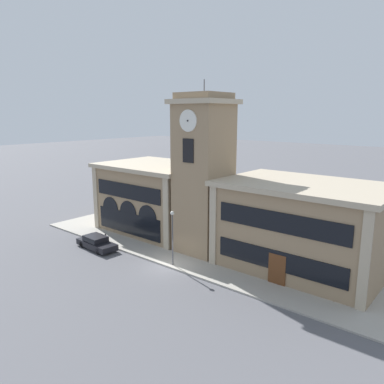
{
  "coord_description": "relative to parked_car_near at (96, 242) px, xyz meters",
  "views": [
    {
      "loc": [
        22.22,
        -22.93,
        13.64
      ],
      "look_at": [
        0.42,
        3.1,
        6.55
      ],
      "focal_mm": 35.0,
      "sensor_mm": 36.0,
      "label": 1
    }
  ],
  "objects": [
    {
      "name": "clock_tower",
      "position": [
        8.91,
        6.5,
        7.14
      ],
      "size": [
        5.23,
        5.23,
        16.8
      ],
      "color": "#937A5B",
      "rests_on": "ground_plane"
    },
    {
      "name": "bollard",
      "position": [
        -0.29,
        1.39,
        -0.03
      ],
      "size": [
        0.18,
        0.18,
        1.06
      ],
      "color": "black",
      "rests_on": "sidewalk_kerb"
    },
    {
      "name": "town_hall_left_wing",
      "position": [
        0.19,
        8.74,
        3.31
      ],
      "size": [
        13.02,
        9.77,
        7.96
      ],
      "color": "#937A5B",
      "rests_on": "ground_plane"
    },
    {
      "name": "street_lamp",
      "position": [
        9.19,
        1.68,
        2.83
      ],
      "size": [
        0.36,
        0.36,
        5.06
      ],
      "color": "#4C4C51",
      "rests_on": "sidewalk_kerb"
    },
    {
      "name": "parked_car_near",
      "position": [
        0.0,
        0.0,
        0.0
      ],
      "size": [
        4.96,
        2.13,
        1.34
      ],
      "rotation": [
        0.0,
        0.0,
        -0.05
      ],
      "color": "black",
      "rests_on": "ground_plane"
    },
    {
      "name": "sidewalk_kerb",
      "position": [
        8.91,
        8.23,
        -0.62
      ],
      "size": [
        40.42,
        14.17,
        0.15
      ],
      "color": "#A39E93",
      "rests_on": "ground_plane"
    },
    {
      "name": "town_hall_right_wing",
      "position": [
        18.3,
        8.75,
        3.25
      ],
      "size": [
        14.35,
        9.77,
        7.85
      ],
      "color": "#937A5B",
      "rests_on": "ground_plane"
    },
    {
      "name": "ground_plane",
      "position": [
        8.91,
        1.14,
        -0.7
      ],
      "size": [
        300.0,
        300.0,
        0.0
      ],
      "primitive_type": "plane",
      "color": "#56565B"
    }
  ]
}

